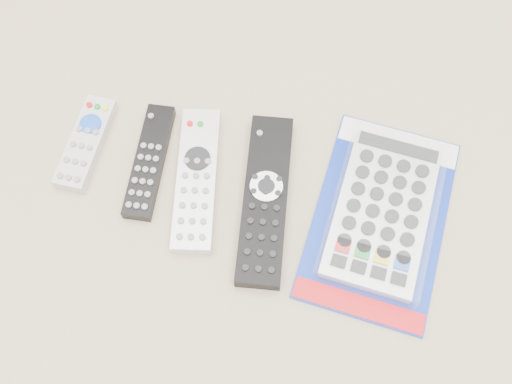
# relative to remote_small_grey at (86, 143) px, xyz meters

# --- Properties ---
(remote_small_grey) EXTENTS (0.06, 0.15, 0.02)m
(remote_small_grey) POSITION_rel_remote_small_grey_xyz_m (0.00, 0.00, 0.00)
(remote_small_grey) COLOR #B4B4B6
(remote_small_grey) RESTS_ON ground
(remote_slim_black) EXTENTS (0.04, 0.18, 0.02)m
(remote_slim_black) POSITION_rel_remote_small_grey_xyz_m (0.10, -0.02, -0.00)
(remote_slim_black) COLOR black
(remote_slim_black) RESTS_ON ground
(remote_silver_dvd) EXTENTS (0.08, 0.22, 0.03)m
(remote_silver_dvd) POSITION_rel_remote_small_grey_xyz_m (0.17, -0.04, 0.00)
(remote_silver_dvd) COLOR silver
(remote_silver_dvd) RESTS_ON ground
(remote_large_black) EXTENTS (0.07, 0.26, 0.03)m
(remote_large_black) POSITION_rel_remote_small_grey_xyz_m (0.27, -0.05, 0.00)
(remote_large_black) COLOR black
(remote_large_black) RESTS_ON ground
(jumbo_remote_packaged) EXTENTS (0.22, 0.32, 0.04)m
(jumbo_remote_packaged) POSITION_rel_remote_small_grey_xyz_m (0.44, -0.05, 0.01)
(jumbo_remote_packaged) COLOR #0E2BA0
(jumbo_remote_packaged) RESTS_ON ground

